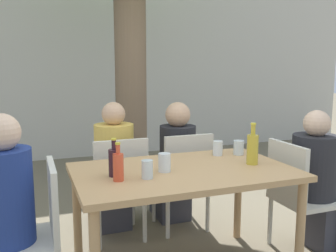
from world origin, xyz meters
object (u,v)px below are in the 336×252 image
object	(u,v)px
person_seated_1	(322,188)
soda_bottle_0	(118,166)
person_seated_2	(113,174)
wine_bottle_1	(114,162)
patio_chair_1	(297,191)
patio_chair_2	(119,184)
drinking_glass_3	(239,148)
person_seated_3	(174,168)
drinking_glass_1	(164,163)
patio_chair_3	(184,176)
patio_chair_0	(35,229)
drinking_glass_0	(147,169)
dining_table_front	(183,181)
oil_cruet_2	(253,148)
drinking_glass_2	(218,148)

from	to	relation	value
person_seated_1	soda_bottle_0	size ratio (longest dim) A/B	4.78
person_seated_2	wine_bottle_1	world-z (taller)	person_seated_2
patio_chair_1	patio_chair_2	size ratio (longest dim) A/B	1.00
soda_bottle_0	person_seated_1	bearing A→B (deg)	3.59
wine_bottle_1	patio_chair_2	bearing A→B (deg)	75.13
patio_chair_1	drinking_glass_3	size ratio (longest dim) A/B	7.88
person_seated_2	person_seated_3	distance (m)	0.59
person_seated_2	soda_bottle_0	world-z (taller)	person_seated_2
drinking_glass_1	patio_chair_1	bearing A→B (deg)	0.76
patio_chair_2	patio_chair_3	world-z (taller)	same
patio_chair_0	patio_chair_1	xyz separation A→B (m)	(1.93, 0.00, 0.00)
wine_bottle_1	drinking_glass_0	xyz separation A→B (m)	(0.18, -0.12, -0.04)
person_seated_3	patio_chair_0	bearing A→B (deg)	36.19
drinking_glass_0	drinking_glass_1	size ratio (longest dim) A/B	0.94
patio_chair_1	drinking_glass_3	bearing A→B (deg)	59.62
patio_chair_3	person_seated_2	world-z (taller)	person_seated_2
patio_chair_0	person_seated_1	bearing A→B (deg)	90.00
soda_bottle_0	drinking_glass_3	size ratio (longest dim) A/B	2.09
patio_chair_2	drinking_glass_0	xyz separation A→B (m)	(-0.00, -0.80, 0.33)
patio_chair_1	drinking_glass_0	world-z (taller)	same
patio_chair_0	drinking_glass_0	size ratio (longest dim) A/B	7.73
dining_table_front	oil_cruet_2	size ratio (longest dim) A/B	4.96
person_seated_3	patio_chair_3	bearing A→B (deg)	90.00
patio_chair_2	patio_chair_1	bearing A→B (deg)	151.50
patio_chair_1	drinking_glass_2	world-z (taller)	same
patio_chair_3	person_seated_1	xyz separation A→B (m)	(0.91, -0.68, 0.00)
person_seated_1	soda_bottle_0	xyz separation A→B (m)	(-1.67, -0.11, 0.36)
dining_table_front	drinking_glass_1	size ratio (longest dim) A/B	11.93
person_seated_2	oil_cruet_2	size ratio (longest dim) A/B	3.95
patio_chair_0	person_seated_1	distance (m)	2.17
patio_chair_0	drinking_glass_0	bearing A→B (deg)	79.88
patio_chair_0	patio_chair_1	distance (m)	1.93
patio_chair_0	drinking_glass_3	xyz separation A→B (m)	(1.53, 0.23, 0.33)
wine_bottle_1	person_seated_1	bearing A→B (deg)	-0.03
soda_bottle_0	oil_cruet_2	distance (m)	0.98
person_seated_2	drinking_glass_1	world-z (taller)	person_seated_2
soda_bottle_0	oil_cruet_2	bearing A→B (deg)	3.02
patio_chair_0	person_seated_3	xyz separation A→B (m)	(1.26, 0.92, 0.01)
soda_bottle_0	person_seated_2	bearing A→B (deg)	80.06
person_seated_2	person_seated_3	xyz separation A→B (m)	(0.59, 0.00, -0.01)
drinking_glass_0	person_seated_3	bearing A→B (deg)	60.54
patio_chair_3	person_seated_2	bearing A→B (deg)	-21.88
drinking_glass_1	patio_chair_0	bearing A→B (deg)	178.97
oil_cruet_2	person_seated_2	bearing A→B (deg)	129.41
person_seated_3	wine_bottle_1	bearing A→B (deg)	50.14
patio_chair_0	oil_cruet_2	xyz separation A→B (m)	(1.47, -0.05, 0.39)
patio_chair_1	soda_bottle_0	distance (m)	1.49
dining_table_front	drinking_glass_0	xyz separation A→B (m)	(-0.29, -0.12, 0.14)
patio_chair_1	drinking_glass_3	distance (m)	0.57
patio_chair_3	drinking_glass_1	distance (m)	0.89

